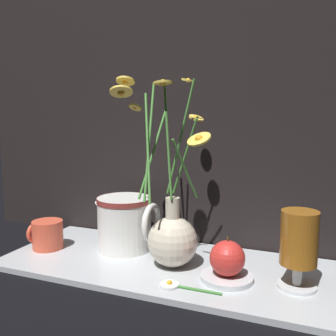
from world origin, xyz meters
name	(u,v)px	position (x,y,z in m)	size (l,w,h in m)	color
ground_plane	(165,268)	(0.00, 0.00, 0.00)	(6.00, 6.00, 0.00)	black
shelf	(165,265)	(0.00, 0.00, 0.01)	(0.72, 0.30, 0.01)	#B2B7BC
backdrop_wall	(191,21)	(0.00, 0.16, 0.55)	(1.22, 0.02, 1.10)	black
vase_with_flowers	(172,232)	(0.02, -0.01, 0.09)	(0.21, 0.16, 0.40)	beige
yellow_mug	(47,234)	(-0.30, -0.02, 0.05)	(0.08, 0.07, 0.07)	#DB5138
ceramic_pitcher	(125,221)	(-0.12, 0.04, 0.08)	(0.15, 0.13, 0.14)	white
tea_glass	(299,242)	(0.27, -0.02, 0.10)	(0.07, 0.07, 0.15)	silver
saucer_plate	(227,278)	(0.14, -0.04, 0.02)	(0.10, 0.10, 0.01)	silver
orange_fruit	(227,258)	(0.14, -0.04, 0.06)	(0.07, 0.07, 0.08)	red
loose_daisy	(176,286)	(0.06, -0.10, 0.02)	(0.12, 0.04, 0.01)	#3D7A33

